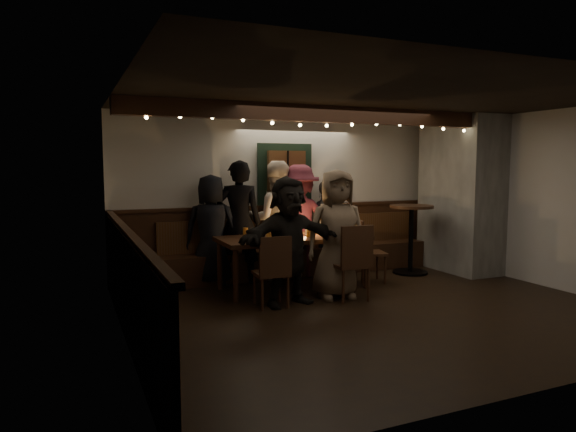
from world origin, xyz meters
name	(u,v)px	position (x,y,z in m)	size (l,w,h in m)	color
room	(385,212)	(1.07, 1.42, 1.07)	(6.02, 5.01, 2.62)	black
dining_table	(293,241)	(-0.51, 1.40, 0.71)	(2.16, 0.93, 0.94)	#321E12
chair_near_left	(273,267)	(-1.16, 0.58, 0.52)	(0.44, 0.44, 0.92)	#321E12
chair_near_right	(353,258)	(-0.07, 0.46, 0.57)	(0.47, 0.47, 1.02)	#321E12
chair_end	(365,247)	(0.67, 1.35, 0.55)	(0.53, 0.53, 0.97)	#321E12
high_top	(411,230)	(1.72, 1.61, 0.72)	(0.71, 0.71, 1.14)	black
person_a	(212,230)	(-1.52, 2.16, 0.83)	(0.81, 0.53, 1.66)	black
person_b	(239,222)	(-1.11, 2.09, 0.94)	(0.68, 0.45, 1.87)	black
person_c	(275,220)	(-0.49, 2.15, 0.93)	(0.91, 0.71, 1.86)	beige
person_d	(299,221)	(-0.08, 2.13, 0.90)	(1.17, 0.67, 1.81)	#511C28
person_e	(327,227)	(0.44, 2.17, 0.77)	(0.91, 0.38, 1.54)	#262528
person_f	(289,241)	(-0.91, 0.65, 0.83)	(1.54, 0.49, 1.66)	black
person_g	(337,234)	(-0.17, 0.72, 0.87)	(0.85, 0.56, 1.75)	#7C654C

